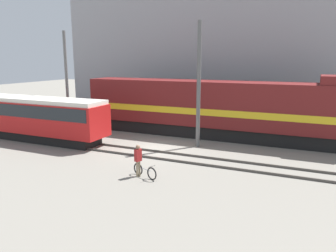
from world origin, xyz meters
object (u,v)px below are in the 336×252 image
object	(u,v)px
bicycle	(145,171)
utility_pole_center	(199,86)
streetcar	(39,116)
person	(138,157)
freight_locomotive	(214,108)
utility_pole_left	(67,83)

from	to	relation	value
bicycle	utility_pole_center	size ratio (longest dim) A/B	0.19
utility_pole_center	streetcar	bearing A→B (deg)	-164.27
streetcar	person	world-z (taller)	streetcar
freight_locomotive	bicycle	world-z (taller)	freight_locomotive
freight_locomotive	utility_pole_left	distance (m)	12.33
streetcar	bicycle	world-z (taller)	streetcar
bicycle	utility_pole_center	world-z (taller)	utility_pole_center
person	utility_pole_center	bearing A→B (deg)	82.93
utility_pole_left	utility_pole_center	size ratio (longest dim) A/B	0.97
utility_pole_left	utility_pole_center	distance (m)	11.55
streetcar	utility_pole_center	world-z (taller)	utility_pole_center
streetcar	utility_pole_left	world-z (taller)	utility_pole_left
person	streetcar	bearing A→B (deg)	160.24
freight_locomotive	streetcar	size ratio (longest dim) A/B	1.89
person	utility_pole_left	world-z (taller)	utility_pole_left
streetcar	bicycle	size ratio (longest dim) A/B	6.74
freight_locomotive	utility_pole_center	xyz separation A→B (m)	(-0.20, -3.25, 2.00)
streetcar	utility_pole_left	xyz separation A→B (m)	(0.01, 3.25, 2.32)
bicycle	utility_pole_left	world-z (taller)	utility_pole_left
freight_locomotive	bicycle	bearing A→B (deg)	-93.86
streetcar	bicycle	bearing A→B (deg)	-19.06
freight_locomotive	streetcar	world-z (taller)	freight_locomotive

